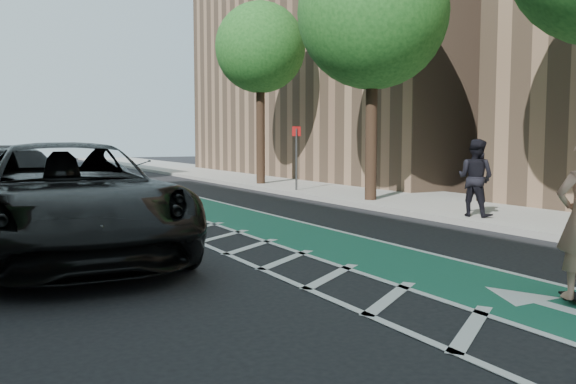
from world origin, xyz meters
TOP-DOWN VIEW (x-y plane):
  - ground at (0.00, 0.00)m, footprint 120.00×120.00m
  - bike_lane at (3.00, 10.00)m, footprint 2.00×90.00m
  - buffer_strip at (1.50, 10.00)m, footprint 1.40×90.00m
  - sidewalk_right at (9.50, 10.00)m, footprint 5.00×90.00m
  - curb_right at (7.05, 10.00)m, footprint 0.12×90.00m
  - building_right_far at (17.50, 20.00)m, footprint 14.00×22.00m
  - tree_r_c at (7.90, 8.00)m, footprint 4.20×4.20m
  - tree_r_d at (7.90, 16.00)m, footprint 4.20×4.20m
  - sign_post at (7.60, 12.00)m, footprint 0.35×0.08m
  - suv_near at (-1.65, 3.55)m, footprint 3.43×7.16m
  - suv_far at (-1.74, 12.95)m, footprint 2.93×6.16m
  - car_grey at (-0.46, 29.70)m, footprint 2.14×5.17m
  - pedestrian at (7.70, 3.29)m, footprint 0.95×1.08m
  - barrel_a at (-2.20, 7.21)m, footprint 0.59×0.59m

SIDE VIEW (x-z plane):
  - ground at x=0.00m, z-range 0.00..0.00m
  - buffer_strip at x=1.50m, z-range 0.00..0.01m
  - bike_lane at x=3.00m, z-range 0.00..0.01m
  - sidewalk_right at x=9.50m, z-range 0.00..0.15m
  - curb_right at x=7.05m, z-range 0.00..0.16m
  - barrel_a at x=-2.20m, z-range -0.02..0.78m
  - car_grey at x=-0.46m, z-range 0.00..1.66m
  - suv_far at x=-1.74m, z-range 0.00..1.73m
  - suv_near at x=-1.65m, z-range 0.00..1.97m
  - pedestrian at x=7.70m, z-range 0.15..2.02m
  - sign_post at x=7.60m, z-range 0.11..2.59m
  - tree_r_c at x=7.90m, z-range 1.82..9.72m
  - tree_r_d at x=7.90m, z-range 1.82..9.72m
  - building_right_far at x=17.50m, z-range 0.00..19.00m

